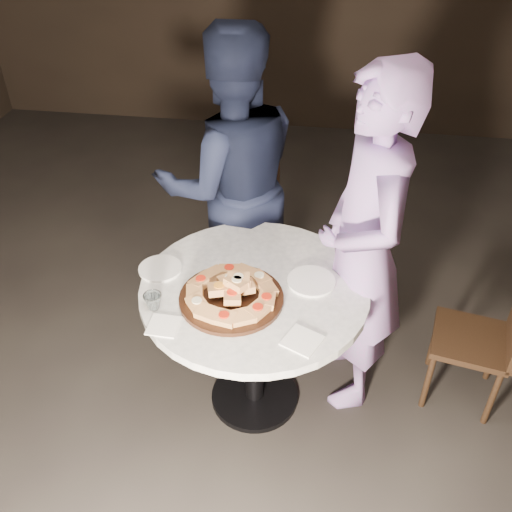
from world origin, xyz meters
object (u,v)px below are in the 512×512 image
at_px(serving_board, 231,298).
at_px(diner_teal, 362,251).
at_px(table, 254,310).
at_px(chair_far, 249,201).
at_px(focaccia_pile, 232,291).
at_px(water_glass, 153,301).
at_px(diner_navy, 231,184).
at_px(chair_right, 490,335).

distance_m(serving_board, diner_teal, 0.63).
distance_m(table, diner_teal, 0.56).
bearing_deg(chair_far, diner_teal, 110.03).
xyz_separation_m(focaccia_pile, chair_far, (-0.13, 1.33, -0.37)).
relative_size(water_glass, diner_navy, 0.05).
bearing_deg(diner_teal, water_glass, -80.60).
bearing_deg(serving_board, diner_teal, 28.55).
bearing_deg(chair_right, chair_far, -116.31).
bearing_deg(chair_far, table, 86.48).
bearing_deg(diner_teal, table, -82.56).
relative_size(focaccia_pile, water_glass, 5.17).
relative_size(table, diner_navy, 0.63).
bearing_deg(chair_far, serving_board, 82.09).
height_order(chair_right, diner_teal, diner_teal).
bearing_deg(water_glass, chair_far, 82.43).
distance_m(focaccia_pile, water_glass, 0.34).
bearing_deg(chair_far, diner_navy, 74.34).
bearing_deg(chair_far, chair_right, 128.60).
bearing_deg(chair_right, diner_teal, -79.76).
height_order(table, chair_right, same).
distance_m(water_glass, diner_teal, 0.96).
bearing_deg(diner_navy, serving_board, 78.48).
height_order(focaccia_pile, diner_navy, diner_navy).
bearing_deg(table, focaccia_pile, -127.73).
relative_size(table, serving_board, 2.38).
xyz_separation_m(table, serving_board, (-0.09, -0.11, 0.15)).
bearing_deg(water_glass, diner_teal, 24.49).
distance_m(focaccia_pile, diner_teal, 0.63).
distance_m(water_glass, chair_far, 1.48).
xyz_separation_m(serving_board, chair_far, (-0.13, 1.33, -0.33)).
height_order(table, diner_navy, diner_navy).
height_order(chair_far, chair_right, chair_far).
relative_size(serving_board, water_glass, 5.77).
height_order(table, focaccia_pile, focaccia_pile).
bearing_deg(chair_right, diner_navy, -100.49).
xyz_separation_m(table, water_glass, (-0.40, -0.20, 0.18)).
xyz_separation_m(chair_right, diner_teal, (-0.66, 0.02, 0.43)).
relative_size(focaccia_pile, chair_right, 0.53).
height_order(serving_board, diner_navy, diner_navy).
height_order(water_glass, diner_teal, diner_teal).
xyz_separation_m(chair_right, diner_navy, (-1.36, 0.55, 0.41)).
bearing_deg(chair_far, focaccia_pile, 82.23).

